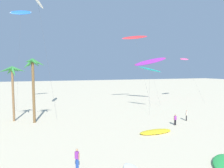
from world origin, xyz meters
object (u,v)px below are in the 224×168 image
(palm_tree_2, at_px, (12,75))
(flying_kite_6, at_px, (149,62))
(flying_kite_3, at_px, (135,37))
(person_foreground_walker, at_px, (175,119))
(flying_kite_4, at_px, (149,69))
(person_near_left, at_px, (186,115))
(palm_tree_3, at_px, (33,72))
(flying_kite_0, at_px, (184,59))
(flying_kite_1, at_px, (38,2))
(flying_kite_5, at_px, (21,13))
(person_near_right, at_px, (77,158))
(grounded_kite_2, at_px, (156,132))

(palm_tree_2, height_order, flying_kite_6, flying_kite_6)
(flying_kite_3, height_order, person_foreground_walker, flying_kite_3)
(flying_kite_4, distance_m, person_near_left, 11.70)
(palm_tree_2, height_order, flying_kite_3, flying_kite_3)
(palm_tree_3, relative_size, flying_kite_0, 0.83)
(flying_kite_3, relative_size, flying_kite_6, 1.45)
(flying_kite_4, bearing_deg, flying_kite_3, 82.69)
(person_foreground_walker, bearing_deg, flying_kite_3, 81.48)
(flying_kite_1, bearing_deg, flying_kite_6, 16.93)
(flying_kite_5, relative_size, person_foreground_walker, 13.92)
(flying_kite_3, distance_m, flying_kite_6, 7.48)
(palm_tree_2, height_order, flying_kite_5, flying_kite_5)
(palm_tree_3, relative_size, person_near_right, 5.71)
(flying_kite_3, bearing_deg, person_near_left, -88.97)
(flying_kite_1, height_order, flying_kite_4, flying_kite_1)
(palm_tree_2, distance_m, flying_kite_6, 31.99)
(grounded_kite_2, distance_m, person_near_right, 12.01)
(flying_kite_4, bearing_deg, flying_kite_6, 59.36)
(person_foreground_walker, relative_size, person_near_left, 0.94)
(flying_kite_0, distance_m, flying_kite_6, 12.12)
(palm_tree_2, distance_m, grounded_kite_2, 22.99)
(person_near_left, relative_size, person_near_right, 1.00)
(palm_tree_3, relative_size, grounded_kite_2, 2.16)
(palm_tree_2, xyz_separation_m, grounded_kite_2, (18.27, -12.02, -7.08))
(palm_tree_2, distance_m, flying_kite_4, 24.55)
(flying_kite_0, relative_size, person_foreground_walker, 7.33)
(flying_kite_4, xyz_separation_m, person_foreground_walker, (-1.76, -10.41, -7.37))
(person_near_right, bearing_deg, palm_tree_3, 105.84)
(flying_kite_3, xyz_separation_m, grounded_kite_2, (-7.44, -21.49, -16.07))
(flying_kite_1, height_order, grounded_kite_2, flying_kite_1)
(palm_tree_3, xyz_separation_m, flying_kite_3, (22.53, 11.47, 8.42))
(flying_kite_5, distance_m, flying_kite_6, 33.06)
(flying_kite_3, relative_size, flying_kite_5, 0.76)
(flying_kite_3, bearing_deg, flying_kite_4, -97.31)
(person_foreground_walker, distance_m, person_near_right, 16.86)
(flying_kite_1, xyz_separation_m, person_near_left, (22.08, -10.67, -18.61))
(flying_kite_3, bearing_deg, flying_kite_0, 4.91)
(flying_kite_6, bearing_deg, person_near_right, -129.80)
(person_foreground_walker, bearing_deg, flying_kite_6, 69.56)
(grounded_kite_2, height_order, person_near_left, person_near_left)
(palm_tree_3, distance_m, flying_kite_5, 22.36)
(flying_kite_4, xyz_separation_m, person_near_right, (-17.00, -17.61, -7.30))
(palm_tree_2, relative_size, palm_tree_3, 0.88)
(flying_kite_6, height_order, person_near_left, flying_kite_6)
(palm_tree_2, bearing_deg, person_foreground_walker, -23.99)
(palm_tree_2, distance_m, person_near_right, 19.92)
(flying_kite_5, bearing_deg, palm_tree_3, -78.33)
(flying_kite_0, xyz_separation_m, flying_kite_1, (-38.33, -8.97, 8.23))
(flying_kite_6, xyz_separation_m, grounded_kite_2, (-11.98, -21.95, -10.15))
(flying_kite_1, xyz_separation_m, grounded_kite_2, (14.31, -13.95, -19.39))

